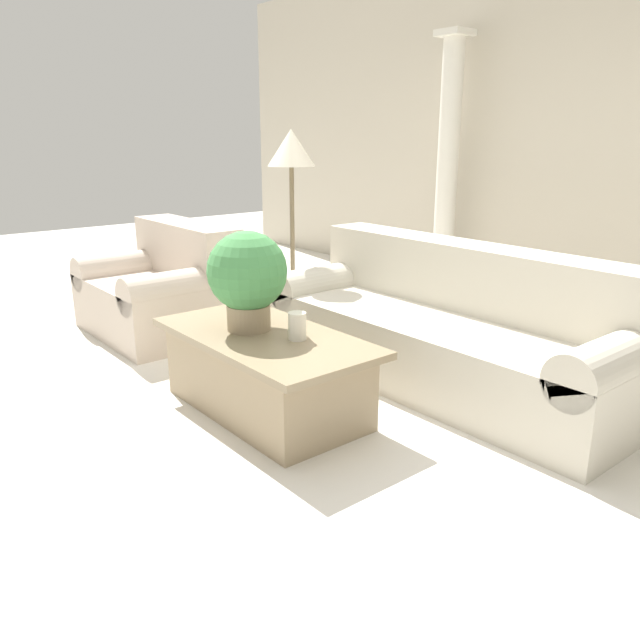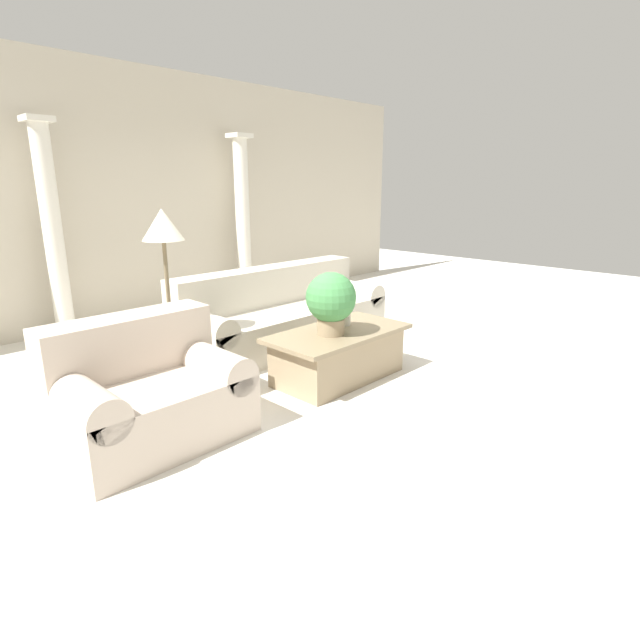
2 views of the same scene
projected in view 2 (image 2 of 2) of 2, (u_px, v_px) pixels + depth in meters
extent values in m
plane|color=silver|center=(314.00, 368.00, 4.94)|extent=(16.00, 16.00, 0.00)
cube|color=beige|center=(149.00, 197.00, 6.58)|extent=(10.00, 0.06, 3.20)
cube|color=beige|center=(286.00, 326.00, 5.61)|extent=(2.47, 0.90, 0.43)
cube|color=beige|center=(268.00, 285.00, 5.69)|extent=(2.47, 0.31, 0.42)
cylinder|color=beige|center=(201.00, 326.00, 4.78)|extent=(0.28, 0.90, 0.28)
cylinder|color=beige|center=(350.00, 291.00, 6.31)|extent=(0.28, 0.90, 0.28)
cube|color=beige|center=(153.00, 410.00, 3.52)|extent=(1.22, 0.90, 0.43)
cube|color=beige|center=(128.00, 344.00, 3.60)|extent=(1.22, 0.31, 0.42)
cylinder|color=beige|center=(80.00, 400.00, 3.13)|extent=(0.28, 0.90, 0.28)
cylinder|color=beige|center=(207.00, 363.00, 3.78)|extent=(0.28, 0.90, 0.28)
cube|color=#998466|center=(338.00, 357.00, 4.63)|extent=(1.19, 0.62, 0.42)
cube|color=#897759|center=(339.00, 333.00, 4.57)|extent=(1.36, 0.70, 0.04)
cylinder|color=#937F60|center=(331.00, 326.00, 4.45)|extent=(0.25, 0.25, 0.15)
sphere|color=#428447|center=(331.00, 298.00, 4.38)|extent=(0.45, 0.45, 0.45)
cylinder|color=silver|center=(346.00, 317.00, 4.73)|extent=(0.10, 0.10, 0.15)
cylinder|color=brown|center=(175.00, 379.00, 4.61)|extent=(0.25, 0.25, 0.03)
cylinder|color=brown|center=(170.00, 312.00, 4.44)|extent=(0.04, 0.04, 1.26)
cone|color=beige|center=(162.00, 225.00, 4.23)|extent=(0.36, 0.36, 0.27)
cylinder|color=silver|center=(53.00, 237.00, 5.54)|extent=(0.20, 0.20, 2.39)
cube|color=silver|center=(37.00, 119.00, 5.21)|extent=(0.29, 0.29, 0.06)
cylinder|color=silver|center=(243.00, 224.00, 7.36)|extent=(0.20, 0.20, 2.39)
cube|color=silver|center=(239.00, 136.00, 7.03)|extent=(0.29, 0.29, 0.06)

